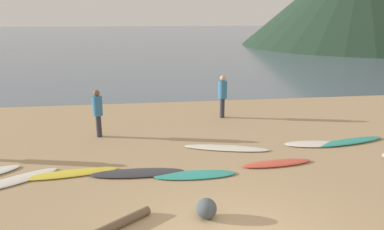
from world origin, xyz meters
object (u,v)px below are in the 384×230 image
(surfboard_1, at_px, (16,180))
(surfboard_4, at_px, (195,175))
(person_1, at_px, (223,93))
(beach_rock_far, at_px, (206,209))
(surfboard_2, at_px, (68,174))
(surfboard_5, at_px, (226,148))
(surfboard_3, at_px, (138,173))
(surfboard_6, at_px, (277,163))
(person_2, at_px, (98,109))
(surfboard_8, at_px, (349,142))
(surfboard_7, at_px, (314,144))
(driftwood_log, at_px, (120,223))

(surfboard_1, distance_m, surfboard_4, 4.54)
(person_1, height_order, beach_rock_far, person_1)
(surfboard_2, distance_m, surfboard_4, 3.32)
(surfboard_2, bearing_deg, surfboard_5, 7.52)
(surfboard_3, relative_size, surfboard_5, 0.93)
(surfboard_6, bearing_deg, surfboard_5, 124.15)
(person_1, bearing_deg, person_2, -80.22)
(surfboard_8, bearing_deg, surfboard_4, -173.15)
(surfboard_4, bearing_deg, surfboard_8, 19.36)
(surfboard_1, relative_size, beach_rock_far, 4.96)
(surfboard_2, xyz_separation_m, surfboard_7, (7.38, 1.24, 0.01))
(surfboard_2, relative_size, surfboard_4, 1.19)
(surfboard_3, bearing_deg, surfboard_4, -10.26)
(surfboard_2, distance_m, driftwood_log, 3.03)
(surfboard_2, relative_size, surfboard_7, 1.35)
(surfboard_6, distance_m, person_1, 4.99)
(surfboard_4, bearing_deg, person_1, 71.30)
(surfboard_5, bearing_deg, surfboard_7, 14.79)
(surfboard_3, relative_size, beach_rock_far, 5.72)
(surfboard_5, bearing_deg, beach_rock_far, -93.20)
(surfboard_8, bearing_deg, surfboard_2, 176.70)
(driftwood_log, bearing_deg, beach_rock_far, 3.73)
(surfboard_7, height_order, person_1, person_1)
(surfboard_1, relative_size, surfboard_3, 0.87)
(surfboard_6, bearing_deg, surfboard_8, 19.56)
(surfboard_7, distance_m, surfboard_8, 1.23)
(driftwood_log, distance_m, beach_rock_far, 1.76)
(surfboard_3, bearing_deg, person_1, 57.44)
(surfboard_4, distance_m, driftwood_log, 2.81)
(beach_rock_far, bearing_deg, driftwood_log, -176.27)
(surfboard_2, xyz_separation_m, surfboard_4, (3.28, -0.51, -0.00))
(surfboard_5, xyz_separation_m, surfboard_8, (4.09, 0.00, 0.01))
(surfboard_6, distance_m, person_2, 6.10)
(surfboard_4, bearing_deg, surfboard_7, 23.87)
(surfboard_6, xyz_separation_m, person_2, (-5.17, 3.11, 0.92))
(surfboard_5, bearing_deg, surfboard_6, -34.92)
(surfboard_1, relative_size, surfboard_6, 1.04)
(surfboard_3, height_order, driftwood_log, driftwood_log)
(person_2, bearing_deg, surfboard_8, -3.95)
(surfboard_5, xyz_separation_m, surfboard_6, (1.13, -1.37, 0.01))
(surfboard_1, xyz_separation_m, surfboard_5, (5.77, 1.49, 0.00))
(surfboard_6, bearing_deg, person_1, 90.57)
(surfboard_6, bearing_deg, surfboard_2, 173.70)
(surfboard_2, height_order, driftwood_log, driftwood_log)
(surfboard_5, xyz_separation_m, surfboard_7, (2.86, -0.04, 0.01))
(surfboard_3, relative_size, person_2, 1.52)
(surfboard_6, distance_m, surfboard_7, 2.19)
(surfboard_6, height_order, surfboard_8, surfboard_8)
(driftwood_log, bearing_deg, surfboard_8, 28.85)
(surfboard_3, xyz_separation_m, surfboard_4, (1.48, -0.30, -0.01))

